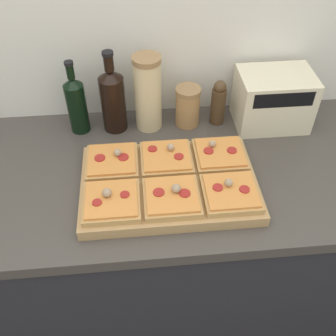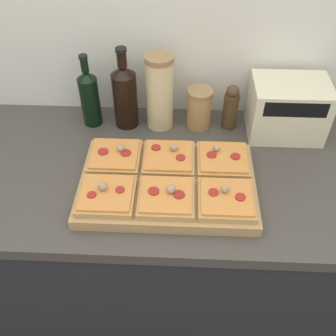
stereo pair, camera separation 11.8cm
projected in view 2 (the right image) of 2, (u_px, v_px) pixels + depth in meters
name	position (u px, v px, depth m)	size (l,w,h in m)	color
wall_back	(161.00, 23.00, 1.29)	(6.00, 0.06, 2.50)	silver
kitchen_counter	(158.00, 250.00, 1.58)	(2.63, 0.67, 0.93)	#232328
cutting_board	(168.00, 184.00, 1.19)	(0.52, 0.34, 0.04)	tan
pizza_slice_back_left	(115.00, 156.00, 1.23)	(0.16, 0.15, 0.05)	tan
pizza_slice_back_center	(169.00, 158.00, 1.22)	(0.16, 0.15, 0.05)	tan
pizza_slice_back_right	(223.00, 159.00, 1.22)	(0.16, 0.15, 0.05)	tan
pizza_slice_front_left	(107.00, 195.00, 1.11)	(0.16, 0.15, 0.05)	tan
pizza_slice_front_center	(166.00, 197.00, 1.10)	(0.16, 0.15, 0.05)	tan
pizza_slice_front_right	(226.00, 199.00, 1.10)	(0.16, 0.15, 0.05)	tan
olive_oil_bottle	(90.00, 97.00, 1.36)	(0.07, 0.07, 0.27)	black
wine_bottle	(125.00, 95.00, 1.35)	(0.08, 0.08, 0.29)	black
grain_jar_tall	(159.00, 92.00, 1.33)	(0.10, 0.10, 0.27)	beige
grain_jar_short	(199.00, 108.00, 1.37)	(0.09, 0.09, 0.15)	#AD7F4C
pepper_mill	(231.00, 107.00, 1.36)	(0.05, 0.05, 0.17)	#47331E
toaster_oven	(287.00, 108.00, 1.33)	(0.28, 0.18, 0.19)	beige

